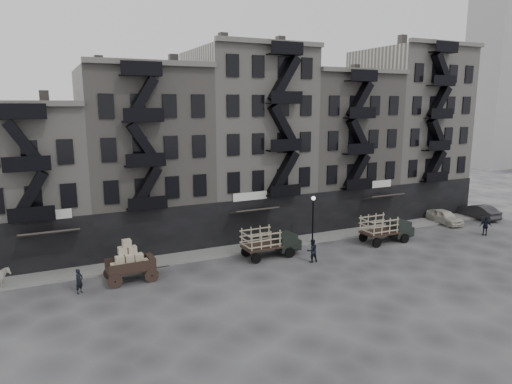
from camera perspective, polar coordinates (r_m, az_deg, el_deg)
name	(u,v)px	position (r m, az deg, el deg)	size (l,w,h in m)	color
ground	(298,257)	(37.30, 5.27, -8.12)	(140.00, 140.00, 0.00)	#38383A
sidewalk	(276,244)	(40.38, 2.55, -6.46)	(55.00, 2.50, 0.15)	slate
building_west	(17,183)	(40.61, -27.73, 0.97)	(10.00, 11.35, 13.20)	gray
building_midwest	(144,158)	(41.16, -13.88, 4.15)	(10.00, 11.35, 16.20)	slate
building_center	(248,142)	(44.12, -1.06, 6.22)	(10.00, 11.35, 18.20)	gray
building_mideast	(334,148)	(49.16, 9.68, 5.39)	(10.00, 11.35, 16.20)	slate
building_east	(407,132)	(55.37, 18.32, 7.17)	(10.00, 11.35, 19.20)	gray
lamp_post	(313,213)	(40.16, 7.15, -2.62)	(0.36, 0.36, 4.28)	black
wagon	(129,258)	(33.04, -15.63, -7.98)	(3.51, 1.95, 2.92)	black
stake_truck_west	(270,240)	(36.86, 1.73, -6.04)	(4.89, 2.13, 2.43)	black
stake_truck_east	(386,227)	(42.28, 15.96, -4.19)	(4.98, 2.11, 2.48)	black
car_east	(445,217)	(50.85, 22.52, -2.88)	(1.70, 4.24, 1.44)	beige
car_far	(479,211)	(54.62, 26.09, -2.20)	(1.63, 4.66, 1.54)	#242326
pedestrian_west	(79,281)	(32.33, -21.23, -10.35)	(0.60, 0.40, 1.65)	black
pedestrian_mid	(312,251)	(36.06, 7.02, -7.29)	(0.89, 0.70, 1.84)	black
policeman	(486,226)	(47.90, 26.76, -3.86)	(1.02, 0.43, 1.75)	black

